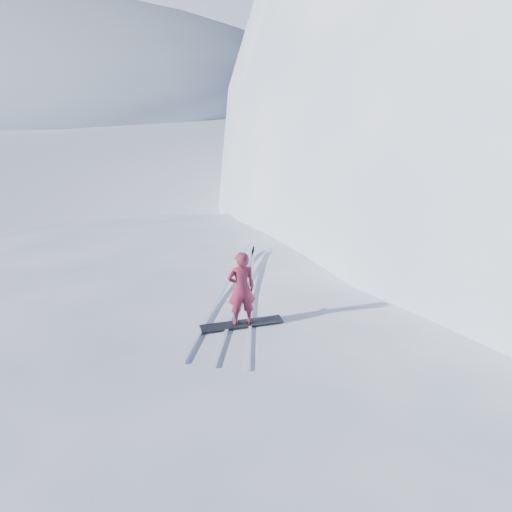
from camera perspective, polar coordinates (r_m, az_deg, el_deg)
The scene contains 6 objects.
near_ridge at distance 11.98m, azimuth 6.76°, elevation -19.92°, with size 36.00×28.00×4.80m, color white.
far_ridge_c at distance 123.58m, azimuth -3.53°, elevation 18.23°, with size 140.00×90.00×36.00m, color white.
wind_bumps at distance 11.62m, azimuth -2.22°, elevation -21.34°, with size 16.00×14.40×1.00m.
snowboard at distance 11.55m, azimuth -1.43°, elevation -6.79°, with size 1.68×0.31×0.03m, color black.
snowboarder at distance 11.19m, azimuth -1.47°, elevation -3.28°, with size 0.56×0.37×1.54m, color maroon.
board_tracks at distance 12.82m, azimuth -1.86°, elevation -3.70°, with size 1.90×5.97×0.04m.
Camera 1 is at (2.27, -5.85, 7.97)m, focal length 40.00 mm.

